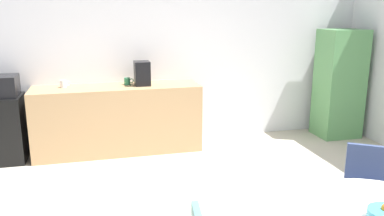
# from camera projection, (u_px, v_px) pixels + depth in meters

# --- Properties ---
(wall_back) EXTENTS (6.00, 0.10, 2.60)m
(wall_back) POSITION_uv_depth(u_px,v_px,m) (165.00, 52.00, 5.63)
(wall_back) COLOR silver
(wall_back) RESTS_ON ground_plane
(counter_block) EXTENTS (2.19, 0.60, 0.90)m
(counter_block) POSITION_uv_depth(u_px,v_px,m) (118.00, 119.00, 5.34)
(counter_block) COLOR tan
(counter_block) RESTS_ON ground_plane
(mini_fridge) EXTENTS (0.54, 0.54, 0.84)m
(mini_fridge) POSITION_uv_depth(u_px,v_px,m) (2.00, 129.00, 5.01)
(mini_fridge) COLOR black
(mini_fridge) RESTS_ON ground_plane
(locker_cabinet) EXTENTS (0.60, 0.50, 1.61)m
(locker_cabinet) POSITION_uv_depth(u_px,v_px,m) (339.00, 84.00, 5.93)
(locker_cabinet) COLOR #599959
(locker_cabinet) RESTS_ON ground_plane
(chair_navy) EXTENTS (0.58, 0.58, 0.83)m
(chair_navy) POSITION_uv_depth(u_px,v_px,m) (369.00, 186.00, 3.17)
(chair_navy) COLOR silver
(chair_navy) RESTS_ON ground_plane
(mug_white) EXTENTS (0.13, 0.08, 0.09)m
(mug_white) POSITION_uv_depth(u_px,v_px,m) (127.00, 81.00, 5.33)
(mug_white) COLOR #338C59
(mug_white) RESTS_ON counter_block
(mug_green) EXTENTS (0.13, 0.08, 0.09)m
(mug_green) POSITION_uv_depth(u_px,v_px,m) (64.00, 84.00, 5.14)
(mug_green) COLOR white
(mug_green) RESTS_ON counter_block
(coffee_maker) EXTENTS (0.20, 0.24, 0.32)m
(coffee_maker) POSITION_uv_depth(u_px,v_px,m) (142.00, 73.00, 5.27)
(coffee_maker) COLOR black
(coffee_maker) RESTS_ON counter_block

